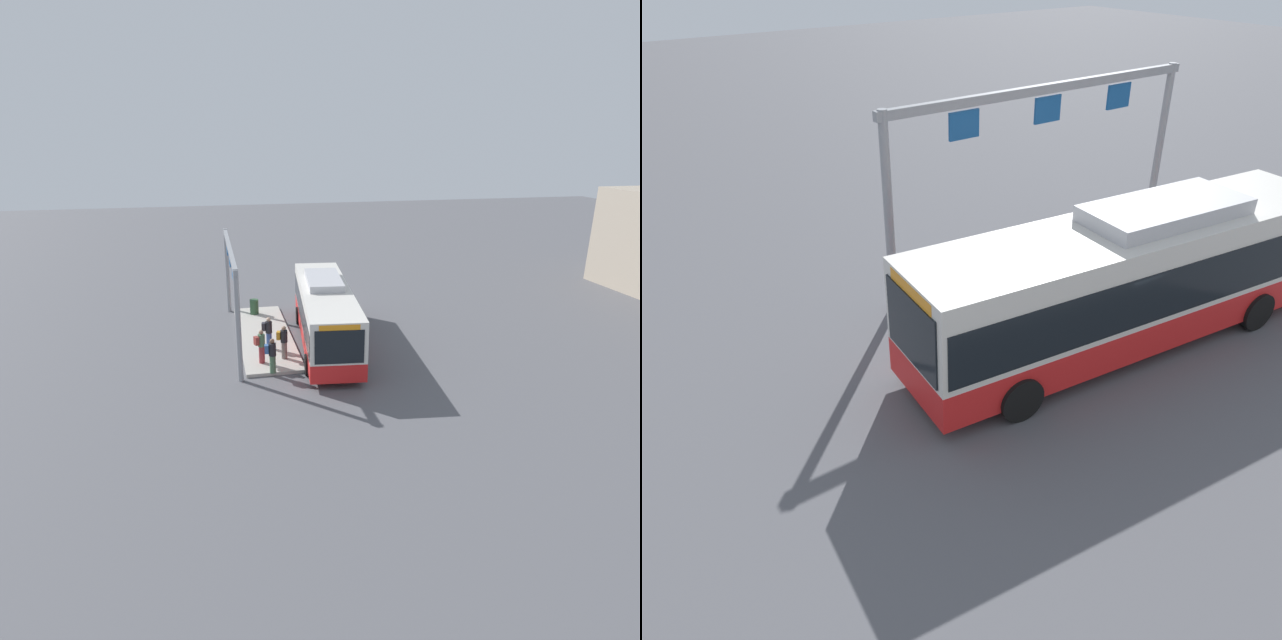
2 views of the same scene
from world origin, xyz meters
TOP-DOWN VIEW (x-y plane):
  - ground_plane at (0.00, 0.00)m, footprint 120.00×120.00m
  - platform_curb at (-1.58, -3.04)m, footprint 10.00×2.80m
  - bus_main at (-0.01, 0.00)m, footprint 11.36×3.71m
  - person_boarding at (3.40, -3.24)m, footprint 0.37×0.55m
  - person_waiting_near at (1.84, -2.48)m, footprint 0.46×0.59m
  - person_waiting_mid at (2.18, -3.61)m, footprint 0.48×0.60m
  - person_waiting_far at (0.41, -3.05)m, footprint 0.40×0.57m
  - platform_sign_gantry at (-1.48, -4.70)m, footprint 10.65×0.24m
  - trash_bin at (-5.34, -3.25)m, footprint 0.52×0.52m

SIDE VIEW (x-z plane):
  - ground_plane at x=0.00m, z-range 0.00..0.00m
  - platform_curb at x=-1.58m, z-range 0.00..0.16m
  - trash_bin at x=-5.34m, z-range 0.16..1.06m
  - person_boarding at x=3.40m, z-range 0.22..1.89m
  - person_waiting_near at x=1.84m, z-range 0.22..1.89m
  - person_waiting_mid at x=2.18m, z-range 0.22..1.89m
  - person_waiting_far at x=0.41m, z-range 0.22..1.89m
  - bus_main at x=-0.01m, z-range 0.08..3.54m
  - platform_sign_gantry at x=-1.48m, z-range 1.22..6.42m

